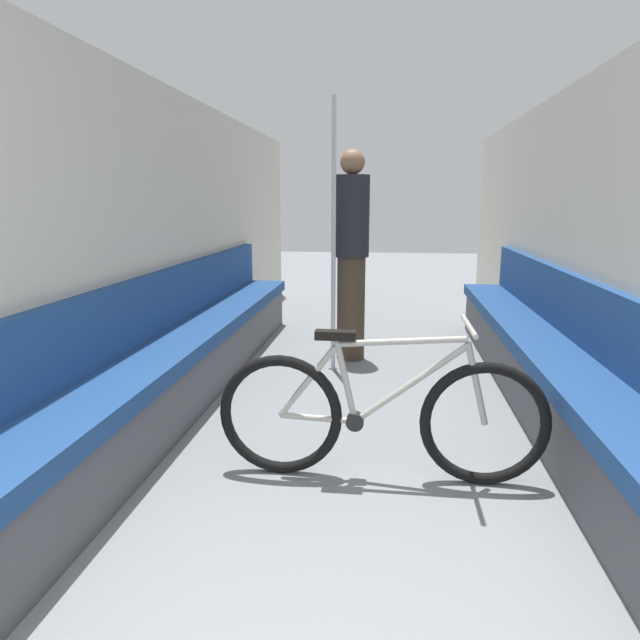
% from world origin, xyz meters
% --- Properties ---
extents(wall_left, '(0.10, 9.52, 2.21)m').
position_xyz_m(wall_left, '(-1.49, 3.16, 1.10)').
color(wall_left, beige).
rests_on(wall_left, ground).
extents(wall_right, '(0.10, 9.52, 2.21)m').
position_xyz_m(wall_right, '(1.49, 3.16, 1.10)').
color(wall_right, beige).
rests_on(wall_right, ground).
extents(bench_seat_row_left, '(0.44, 5.22, 0.91)m').
position_xyz_m(bench_seat_row_left, '(-1.24, 3.20, 0.31)').
color(bench_seat_row_left, '#4C4C51').
rests_on(bench_seat_row_left, ground).
extents(bench_seat_row_right, '(0.44, 5.22, 0.91)m').
position_xyz_m(bench_seat_row_right, '(1.24, 3.20, 0.31)').
color(bench_seat_row_right, '#4C4C51').
rests_on(bench_seat_row_right, ground).
extents(bicycle, '(1.66, 0.46, 0.82)m').
position_xyz_m(bicycle, '(0.15, 2.20, 0.34)').
color(bicycle, black).
rests_on(bicycle, ground).
extents(grab_pole_near, '(0.08, 0.08, 2.19)m').
position_xyz_m(grab_pole_near, '(-0.27, 4.09, 1.07)').
color(grab_pole_near, gray).
rests_on(grab_pole_near, ground).
extents(passenger_standing, '(0.30, 0.30, 1.81)m').
position_xyz_m(passenger_standing, '(-0.15, 4.43, 0.94)').
color(passenger_standing, '#473828').
rests_on(passenger_standing, ground).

